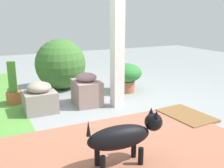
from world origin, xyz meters
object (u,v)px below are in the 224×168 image
at_px(porch_pillar, 118,19).
at_px(terracotta_pot_broad, 126,75).
at_px(dog, 125,136).
at_px(round_shrub, 61,64).
at_px(stone_planter_near, 87,90).
at_px(stone_planter_mid, 40,98).
at_px(doormat, 186,115).
at_px(terracotta_pot_tall, 13,89).

bearing_deg(porch_pillar, terracotta_pot_broad, -38.67).
distance_m(porch_pillar, dog, 1.80).
xyz_separation_m(round_shrub, terracotta_pot_broad, (-0.67, -0.91, -0.14)).
relative_size(stone_planter_near, stone_planter_mid, 1.17).
distance_m(round_shrub, doormat, 2.30).
height_order(porch_pillar, doormat, porch_pillar).
distance_m(stone_planter_mid, round_shrub, 1.18).
distance_m(stone_planter_mid, doormat, 1.91).
height_order(stone_planter_mid, dog, dog).
bearing_deg(stone_planter_near, round_shrub, 5.29).
xyz_separation_m(terracotta_pot_tall, dog, (-2.16, -0.64, 0.05)).
distance_m(dog, doormat, 1.44).
bearing_deg(doormat, porch_pillar, 38.56).
bearing_deg(doormat, stone_planter_near, 43.40).
distance_m(porch_pillar, terracotta_pot_broad, 1.17).
bearing_deg(terracotta_pot_broad, doormat, -174.15).
relative_size(porch_pillar, stone_planter_near, 4.93).
xyz_separation_m(stone_planter_mid, doormat, (-1.00, -1.62, -0.17)).
xyz_separation_m(round_shrub, terracotta_pot_tall, (-0.50, 0.84, -0.21)).
relative_size(stone_planter_near, dog, 0.70).
height_order(round_shrub, terracotta_pot_broad, round_shrub).
relative_size(terracotta_pot_broad, dog, 0.74).
distance_m(porch_pillar, round_shrub, 1.53).
bearing_deg(stone_planter_near, doormat, -136.60).
bearing_deg(doormat, stone_planter_mid, 58.35).
height_order(terracotta_pot_broad, dog, terracotta_pot_broad).
distance_m(stone_planter_near, terracotta_pot_broad, 0.88).
relative_size(round_shrub, terracotta_pot_tall, 1.39).
bearing_deg(dog, doormat, -62.54).
bearing_deg(terracotta_pot_tall, stone_planter_near, -117.82).
bearing_deg(terracotta_pot_broad, porch_pillar, 141.33).
xyz_separation_m(stone_planter_mid, terracotta_pot_tall, (0.50, 0.27, 0.04)).
xyz_separation_m(stone_planter_mid, terracotta_pot_broad, (0.33, -1.49, 0.10)).
distance_m(round_shrub, terracotta_pot_broad, 1.14).
bearing_deg(doormat, terracotta_pot_broad, 5.85).
relative_size(porch_pillar, dog, 3.46).
height_order(stone_planter_mid, doormat, stone_planter_mid).
relative_size(dog, doormat, 1.00).
xyz_separation_m(terracotta_pot_broad, doormat, (-1.33, -0.14, -0.27)).
bearing_deg(stone_planter_mid, round_shrub, -29.69).
xyz_separation_m(terracotta_pot_tall, terracotta_pot_broad, (-0.17, -1.76, 0.07)).
bearing_deg(stone_planter_near, terracotta_pot_broad, -68.54).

